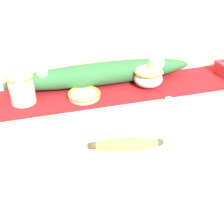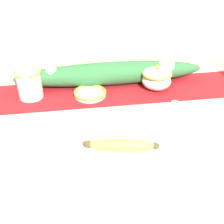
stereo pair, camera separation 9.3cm
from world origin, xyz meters
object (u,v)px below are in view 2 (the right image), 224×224
(banana, at_px, (121,145))
(spoon, at_px, (171,103))
(cream_pitcher, at_px, (29,83))
(small_dish, at_px, (90,93))
(sugar_bowl, at_px, (157,78))

(banana, xyz_separation_m, spoon, (0.23, 0.23, -0.01))
(spoon, bearing_deg, banana, -160.66)
(cream_pitcher, xyz_separation_m, spoon, (0.53, -0.13, -0.06))
(small_dish, height_order, banana, banana)
(sugar_bowl, distance_m, spoon, 0.14)
(cream_pitcher, distance_m, banana, 0.47)
(sugar_bowl, relative_size, small_dish, 0.93)
(cream_pitcher, height_order, small_dish, cream_pitcher)
(small_dish, distance_m, spoon, 0.32)
(small_dish, relative_size, spoon, 0.77)
(sugar_bowl, relative_size, banana, 0.53)
(cream_pitcher, xyz_separation_m, sugar_bowl, (0.50, -0.00, -0.01))
(sugar_bowl, xyz_separation_m, banana, (-0.21, -0.36, -0.03))
(small_dish, height_order, spoon, small_dish)
(cream_pitcher, height_order, spoon, cream_pitcher)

